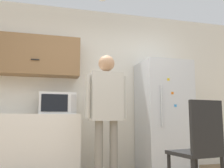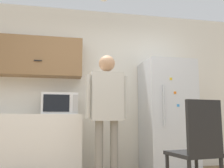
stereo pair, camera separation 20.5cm
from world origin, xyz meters
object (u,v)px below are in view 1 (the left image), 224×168
Objects in this scene: microwave at (57,104)px; chair at (200,145)px; person at (106,103)px; refrigerator at (164,116)px.

microwave is 2.09m from chair.
microwave is at bearing 138.84° from person.
person is 1.16m from refrigerator.
person is at bearing -57.80° from chair.
chair is at bearing -101.24° from refrigerator.
microwave is at bearing 177.25° from refrigerator.
microwave is at bearing -53.72° from chair.
chair is (1.43, -1.44, -0.50)m from microwave.
chair is (-0.27, -1.36, -0.32)m from refrigerator.
person is 1.32m from chair.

